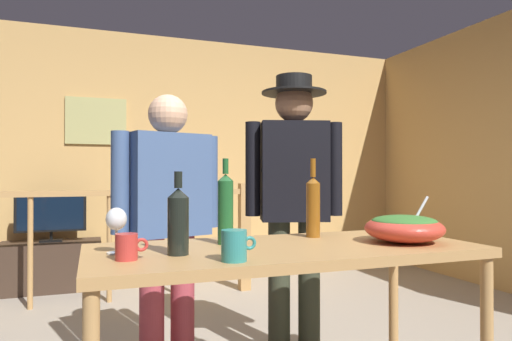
{
  "coord_description": "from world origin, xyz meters",
  "views": [
    {
      "loc": [
        -0.87,
        -2.18,
        1.1
      ],
      "look_at": [
        -0.11,
        -0.08,
        1.12
      ],
      "focal_mm": 31.83,
      "sensor_mm": 36.0,
      "label": 1
    }
  ],
  "objects_px": {
    "mug_teal": "(235,245)",
    "mug_red": "(127,247)",
    "serving_table": "(286,265)",
    "wine_bottle_dark": "(178,220)",
    "wine_glass": "(116,221)",
    "wine_bottle_amber": "(313,205)",
    "wine_bottle_green": "(225,208)",
    "tv_console": "(51,266)",
    "flat_screen_tv": "(51,213)",
    "salad_bowl": "(404,227)",
    "person_standing_right": "(294,190)",
    "stair_railing": "(131,227)",
    "framed_picture": "(96,121)",
    "person_standing_left": "(168,211)"
  },
  "relations": [
    {
      "from": "wine_bottle_amber",
      "to": "person_standing_left",
      "type": "distance_m",
      "value": 0.81
    },
    {
      "from": "wine_glass",
      "to": "person_standing_left",
      "type": "height_order",
      "value": "person_standing_left"
    },
    {
      "from": "wine_bottle_green",
      "to": "mug_teal",
      "type": "height_order",
      "value": "wine_bottle_green"
    },
    {
      "from": "tv_console",
      "to": "person_standing_right",
      "type": "xyz_separation_m",
      "value": [
        1.5,
        -2.28,
        0.78
      ]
    },
    {
      "from": "stair_railing",
      "to": "serving_table",
      "type": "bearing_deg",
      "value": -79.74
    },
    {
      "from": "serving_table",
      "to": "wine_bottle_amber",
      "type": "relative_size",
      "value": 4.3
    },
    {
      "from": "stair_railing",
      "to": "person_standing_right",
      "type": "height_order",
      "value": "person_standing_right"
    },
    {
      "from": "wine_bottle_green",
      "to": "mug_teal",
      "type": "bearing_deg",
      "value": -101.47
    },
    {
      "from": "wine_glass",
      "to": "person_standing_right",
      "type": "height_order",
      "value": "person_standing_right"
    },
    {
      "from": "flat_screen_tv",
      "to": "salad_bowl",
      "type": "relative_size",
      "value": 1.85
    },
    {
      "from": "wine_glass",
      "to": "mug_teal",
      "type": "height_order",
      "value": "wine_glass"
    },
    {
      "from": "mug_teal",
      "to": "wine_bottle_dark",
      "type": "bearing_deg",
      "value": 129.82
    },
    {
      "from": "wine_glass",
      "to": "mug_red",
      "type": "relative_size",
      "value": 1.53
    },
    {
      "from": "mug_teal",
      "to": "salad_bowl",
      "type": "bearing_deg",
      "value": 10.99
    },
    {
      "from": "mug_teal",
      "to": "mug_red",
      "type": "xyz_separation_m",
      "value": [
        -0.34,
        0.15,
        -0.01
      ]
    },
    {
      "from": "serving_table",
      "to": "wine_bottle_dark",
      "type": "height_order",
      "value": "wine_bottle_dark"
    },
    {
      "from": "framed_picture",
      "to": "wine_glass",
      "type": "relative_size",
      "value": 3.51
    },
    {
      "from": "serving_table",
      "to": "mug_red",
      "type": "relative_size",
      "value": 14.16
    },
    {
      "from": "framed_picture",
      "to": "salad_bowl",
      "type": "xyz_separation_m",
      "value": [
        1.24,
        -3.39,
        -0.79
      ]
    },
    {
      "from": "framed_picture",
      "to": "stair_railing",
      "type": "xyz_separation_m",
      "value": [
        0.29,
        -0.91,
        -1.02
      ]
    },
    {
      "from": "stair_railing",
      "to": "mug_teal",
      "type": "xyz_separation_m",
      "value": [
        0.13,
        -2.64,
        0.22
      ]
    },
    {
      "from": "wine_bottle_dark",
      "to": "mug_teal",
      "type": "relative_size",
      "value": 2.48
    },
    {
      "from": "tv_console",
      "to": "flat_screen_tv",
      "type": "xyz_separation_m",
      "value": [
        0.0,
        -0.03,
        0.5
      ]
    },
    {
      "from": "framed_picture",
      "to": "wine_bottle_green",
      "type": "bearing_deg",
      "value": -81.12
    },
    {
      "from": "flat_screen_tv",
      "to": "person_standing_right",
      "type": "distance_m",
      "value": 2.71
    },
    {
      "from": "framed_picture",
      "to": "wine_glass",
      "type": "xyz_separation_m",
      "value": [
        0.05,
        -3.26,
        -0.74
      ]
    },
    {
      "from": "stair_railing",
      "to": "person_standing_left",
      "type": "xyz_separation_m",
      "value": [
        0.06,
        -1.66,
        0.26
      ]
    },
    {
      "from": "flat_screen_tv",
      "to": "wine_bottle_dark",
      "type": "xyz_separation_m",
      "value": [
        0.66,
        -3.03,
        0.2
      ]
    },
    {
      "from": "wine_glass",
      "to": "wine_bottle_amber",
      "type": "xyz_separation_m",
      "value": [
        0.9,
        0.16,
        0.03
      ]
    },
    {
      "from": "tv_console",
      "to": "mug_teal",
      "type": "xyz_separation_m",
      "value": [
        0.82,
        -3.26,
        0.63
      ]
    },
    {
      "from": "stair_railing",
      "to": "mug_red",
      "type": "bearing_deg",
      "value": -94.81
    },
    {
      "from": "wine_glass",
      "to": "mug_red",
      "type": "height_order",
      "value": "wine_glass"
    },
    {
      "from": "salad_bowl",
      "to": "flat_screen_tv",
      "type": "bearing_deg",
      "value": 118.26
    },
    {
      "from": "tv_console",
      "to": "flat_screen_tv",
      "type": "relative_size",
      "value": 1.44
    },
    {
      "from": "stair_railing",
      "to": "mug_red",
      "type": "height_order",
      "value": "stair_railing"
    },
    {
      "from": "flat_screen_tv",
      "to": "mug_red",
      "type": "distance_m",
      "value": 3.12
    },
    {
      "from": "serving_table",
      "to": "wine_glass",
      "type": "height_order",
      "value": "wine_glass"
    },
    {
      "from": "flat_screen_tv",
      "to": "salad_bowl",
      "type": "distance_m",
      "value": 3.48
    },
    {
      "from": "wine_bottle_dark",
      "to": "flat_screen_tv",
      "type": "bearing_deg",
      "value": 102.35
    },
    {
      "from": "wine_bottle_green",
      "to": "wine_glass",
      "type": "bearing_deg",
      "value": -168.91
    },
    {
      "from": "wine_bottle_amber",
      "to": "mug_teal",
      "type": "height_order",
      "value": "wine_bottle_amber"
    },
    {
      "from": "tv_console",
      "to": "wine_bottle_green",
      "type": "bearing_deg",
      "value": -72.64
    },
    {
      "from": "salad_bowl",
      "to": "serving_table",
      "type": "bearing_deg",
      "value": 170.49
    },
    {
      "from": "salad_bowl",
      "to": "person_standing_right",
      "type": "xyz_separation_m",
      "value": [
        -0.15,
        0.82,
        0.14
      ]
    },
    {
      "from": "wine_bottle_dark",
      "to": "wine_glass",
      "type": "bearing_deg",
      "value": 155.11
    },
    {
      "from": "wine_bottle_dark",
      "to": "person_standing_right",
      "type": "xyz_separation_m",
      "value": [
        0.83,
        0.79,
        0.08
      ]
    },
    {
      "from": "tv_console",
      "to": "mug_teal",
      "type": "distance_m",
      "value": 3.42
    },
    {
      "from": "salad_bowl",
      "to": "mug_red",
      "type": "bearing_deg",
      "value": -179.37
    },
    {
      "from": "wine_glass",
      "to": "person_standing_left",
      "type": "xyz_separation_m",
      "value": [
        0.3,
        0.69,
        -0.02
      ]
    },
    {
      "from": "wine_bottle_dark",
      "to": "mug_red",
      "type": "bearing_deg",
      "value": -166.84
    }
  ]
}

